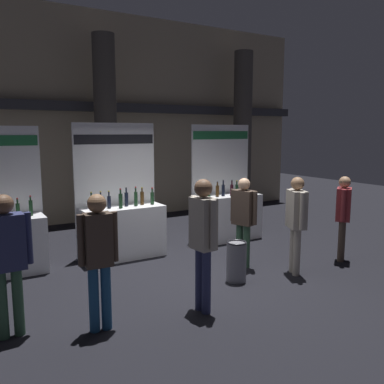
# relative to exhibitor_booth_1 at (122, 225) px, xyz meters

# --- Properties ---
(ground_plane) EXTENTS (26.45, 26.45, 0.00)m
(ground_plane) POSITION_rel_exhibitor_booth_1_xyz_m (0.65, -1.65, -0.63)
(ground_plane) COLOR black
(hall_colonnade) EXTENTS (13.23, 1.31, 5.54)m
(hall_colonnade) POSITION_rel_exhibitor_booth_1_xyz_m (0.65, 3.44, 2.08)
(hall_colonnade) COLOR gray
(hall_colonnade) RESTS_ON ground_plane
(exhibitor_booth_1) EXTENTS (1.63, 0.66, 2.57)m
(exhibitor_booth_1) POSITION_rel_exhibitor_booth_1_xyz_m (0.00, 0.00, 0.00)
(exhibitor_booth_1) COLOR white
(exhibitor_booth_1) RESTS_ON ground_plane
(exhibitor_booth_2) EXTENTS (1.52, 0.66, 2.56)m
(exhibitor_booth_2) POSITION_rel_exhibitor_booth_1_xyz_m (2.53, 0.07, 0.00)
(exhibitor_booth_2) COLOR white
(exhibitor_booth_2) RESTS_ON ground_plane
(trash_bin) EXTENTS (0.32, 0.32, 0.66)m
(trash_bin) POSITION_rel_exhibitor_booth_1_xyz_m (1.11, -2.17, -0.30)
(trash_bin) COLOR slate
(trash_bin) RESTS_ON ground_plane
(visitor_1) EXTENTS (0.39, 0.53, 1.66)m
(visitor_1) POSITION_rel_exhibitor_booth_1_xyz_m (2.17, -2.40, 0.37)
(visitor_1) COLOR #ADA393
(visitor_1) RESTS_ON ground_plane
(visitor_3) EXTENTS (0.48, 0.23, 1.69)m
(visitor_3) POSITION_rel_exhibitor_booth_1_xyz_m (-1.31, -2.66, 0.36)
(visitor_3) COLOR navy
(visitor_3) RESTS_ON ground_plane
(visitor_4) EXTENTS (0.42, 0.40, 1.59)m
(visitor_4) POSITION_rel_exhibitor_booth_1_xyz_m (3.46, -2.31, 0.32)
(visitor_4) COLOR #47382D
(visitor_4) RESTS_ON ground_plane
(visitor_6) EXTENTS (0.57, 0.25, 1.71)m
(visitor_6) POSITION_rel_exhibitor_booth_1_xyz_m (-2.27, -2.28, 0.40)
(visitor_6) COLOR #33563D
(visitor_6) RESTS_ON ground_plane
(visitor_7) EXTENTS (0.26, 0.50, 1.80)m
(visitor_7) POSITION_rel_exhibitor_booth_1_xyz_m (0.04, -2.85, 0.45)
(visitor_7) COLOR navy
(visitor_7) RESTS_ON ground_plane
(visitor_8) EXTENTS (0.33, 0.52, 1.60)m
(visitor_8) POSITION_rel_exhibitor_booth_1_xyz_m (1.64, -1.65, 0.32)
(visitor_8) COLOR #33563D
(visitor_8) RESTS_ON ground_plane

